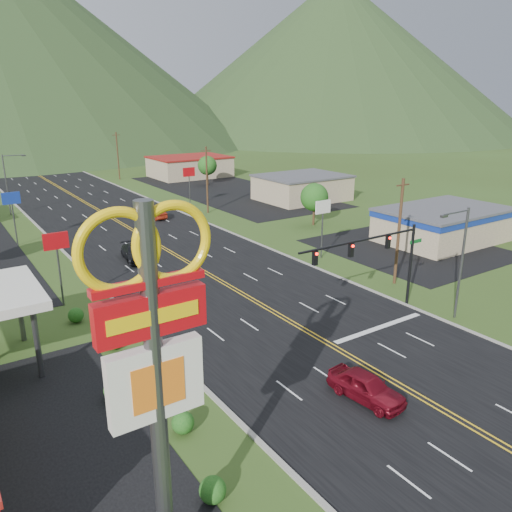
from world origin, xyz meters
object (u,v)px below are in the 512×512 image
pylon_sign (153,346)px  streetlight_west (8,181)px  car_red_far (156,214)px  car_red_near (366,387)px  car_dark_mid (134,253)px  streetlight_east (460,257)px  traffic_signal (378,252)px

pylon_sign → streetlight_west: pylon_sign is taller
pylon_sign → car_red_far: pylon_sign is taller
streetlight_west → car_red_near: streetlight_west is taller
car_dark_mid → streetlight_east: bearing=-53.9°
car_red_near → streetlight_east: bearing=9.6°
streetlight_east → car_dark_mid: size_ratio=1.72×
streetlight_west → car_red_near: bearing=-82.2°
car_dark_mid → traffic_signal: bearing=-58.6°
car_red_far → streetlight_east: bearing=96.5°
streetlight_west → car_red_far: streetlight_west is taller
car_dark_mid → pylon_sign: bearing=-101.4°
pylon_sign → car_red_far: (22.37, 53.66, -8.58)m
car_dark_mid → car_red_far: (9.82, 17.00, -0.04)m
pylon_sign → car_red_far: 58.77m
streetlight_west → car_red_far: bearing=-40.1°
pylon_sign → car_red_far: bearing=67.4°
pylon_sign → streetlight_east: (28.18, 8.00, -4.12)m
streetlight_west → pylon_sign: bearing=-94.5°
traffic_signal → car_red_far: traffic_signal is taller
car_red_far → streetlight_west: bearing=-40.8°
streetlight_east → car_dark_mid: 32.95m
pylon_sign → car_red_near: bearing=15.0°
pylon_sign → car_red_far: size_ratio=3.20×
streetlight_east → streetlight_west: (-22.86, 60.00, 0.00)m
pylon_sign → car_red_near: pylon_sign is taller
streetlight_east → pylon_sign: bearing=-164.2°
pylon_sign → streetlight_west: (5.32, 68.00, -4.12)m
car_dark_mid → streetlight_west: bearing=110.4°
streetlight_east → car_red_far: bearing=97.3°
pylon_sign → streetlight_east: bearing=15.8°
traffic_signal → car_red_near: traffic_signal is taller
streetlight_east → car_red_near: streetlight_east is taller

